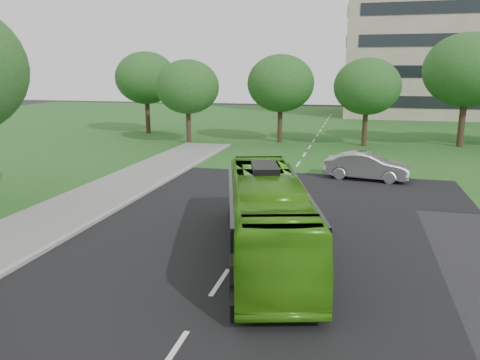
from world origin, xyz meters
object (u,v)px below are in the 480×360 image
(sedan, at_px, (367,166))
(tree_park_d, at_px, (467,70))
(tree_park_a, at_px, (188,87))
(bus, at_px, (267,216))
(tree_park_b, at_px, (281,83))
(tree_park_f, at_px, (146,78))
(tree_park_c, at_px, (367,87))

(sedan, bearing_deg, tree_park_d, -20.09)
(tree_park_a, height_order, bus, tree_park_a)
(tree_park_b, distance_m, tree_park_d, 16.09)
(tree_park_b, distance_m, bus, 28.35)
(bus, bearing_deg, tree_park_b, 82.71)
(tree_park_f, relative_size, sedan, 1.69)
(tree_park_a, distance_m, bus, 27.97)
(tree_park_a, relative_size, tree_park_b, 0.94)
(tree_park_d, height_order, tree_park_f, tree_park_d)
(tree_park_b, relative_size, sedan, 1.60)
(tree_park_c, height_order, sedan, tree_park_c)
(tree_park_d, relative_size, sedan, 1.94)
(tree_park_a, xyz_separation_m, tree_park_f, (-6.83, 5.90, 0.68))
(tree_park_b, distance_m, sedan, 16.79)
(tree_park_a, height_order, tree_park_f, tree_park_f)
(bus, bearing_deg, tree_park_c, 66.75)
(bus, relative_size, sedan, 2.10)
(tree_park_a, relative_size, bus, 0.72)
(tree_park_f, bearing_deg, sedan, -37.20)
(tree_park_c, bearing_deg, bus, -97.62)
(tree_park_d, xyz_separation_m, bus, (-11.94, -28.97, -5.17))
(sedan, bearing_deg, tree_park_f, 60.92)
(tree_park_a, xyz_separation_m, bus, (12.13, -24.93, -3.69))
(tree_park_c, relative_size, sedan, 1.52)
(tree_park_c, bearing_deg, tree_park_d, 11.15)
(tree_park_c, bearing_deg, tree_park_b, 176.79)
(tree_park_a, bearing_deg, sedan, -35.52)
(bus, bearing_deg, tree_park_f, 105.97)
(tree_park_c, distance_m, sedan, 14.41)
(bus, bearing_deg, tree_park_a, 100.33)
(tree_park_f, bearing_deg, tree_park_c, -8.76)
(tree_park_f, bearing_deg, tree_park_d, -3.43)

